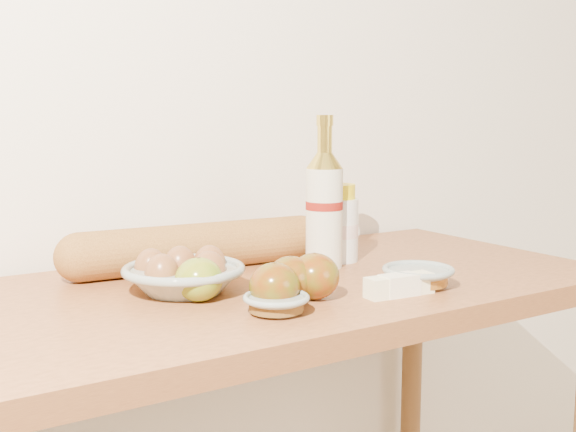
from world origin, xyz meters
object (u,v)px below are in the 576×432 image
object	(u,v)px
baguette	(198,246)
bourbon_bottle	(324,206)
egg_bowl	(183,275)
cream_bottle	(339,225)
table	(279,348)

from	to	relation	value
baguette	bourbon_bottle	bearing A→B (deg)	-22.84
egg_bowl	baguette	distance (m)	0.17
bourbon_bottle	baguette	distance (m)	0.25
bourbon_bottle	cream_bottle	size ratio (longest dim) A/B	1.88
cream_bottle	egg_bowl	xyz separation A→B (m)	(-0.37, -0.07, -0.04)
table	cream_bottle	bearing A→B (deg)	23.84
table	cream_bottle	distance (m)	0.29
cream_bottle	baguette	size ratio (longest dim) A/B	0.29
table	bourbon_bottle	bearing A→B (deg)	21.44
cream_bottle	baguette	bearing A→B (deg)	172.70
egg_bowl	bourbon_bottle	bearing A→B (deg)	6.25
egg_bowl	baguette	world-z (taller)	baguette
bourbon_bottle	baguette	xyz separation A→B (m)	(-0.21, 0.11, -0.07)
bourbon_bottle	baguette	bearing A→B (deg)	154.37
egg_bowl	baguette	bearing A→B (deg)	56.53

